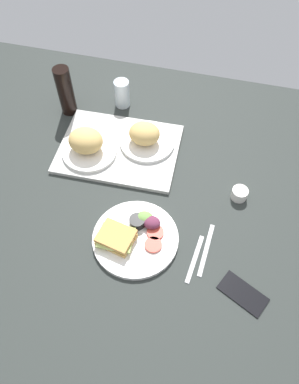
{
  "coord_description": "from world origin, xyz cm",
  "views": [
    {
      "loc": [
        19.34,
        -65.63,
        107.53
      ],
      "look_at": [
        2.0,
        3.0,
        4.0
      ],
      "focal_mm": 34.23,
      "sensor_mm": 36.0,
      "label": 1
    }
  ],
  "objects": [
    {
      "name": "ground_plane",
      "position": [
        0.0,
        0.0,
        -1.5
      ],
      "size": [
        190.0,
        150.0,
        3.0
      ],
      "primitive_type": "cube",
      "color": "#282D2B"
    },
    {
      "name": "bread_plate_near",
      "position": [
        -25.48,
        17.1,
        5.74
      ],
      "size": [
        20.65,
        20.65,
        10.16
      ],
      "color": "white",
      "rests_on": "serving_tray"
    },
    {
      "name": "fork",
      "position": [
        21.52,
        -15.76,
        0.25
      ],
      "size": [
        3.27,
        17.05,
        0.5
      ],
      "primitive_type": "cube",
      "rotation": [
        0.0,
        0.0,
        1.46
      ],
      "color": "#B7B7BC",
      "rests_on": "ground_plane"
    },
    {
      "name": "cell_phone",
      "position": [
        37.45,
        -23.31,
        0.4
      ],
      "size": [
        16.1,
        12.75,
        0.8
      ],
      "primitive_type": "cube",
      "rotation": [
        0.0,
        0.0,
        -0.45
      ],
      "color": "black",
      "rests_on": "ground_plane"
    },
    {
      "name": "drinking_glass",
      "position": [
        -20.76,
        46.75,
        5.9
      ],
      "size": [
        6.2,
        6.2,
        11.81
      ],
      "primitive_type": "cylinder",
      "color": "silver",
      "rests_on": "ground_plane"
    },
    {
      "name": "soda_bottle",
      "position": [
        -41.18,
        37.6,
        10.41
      ],
      "size": [
        6.4,
        6.4,
        20.82
      ],
      "primitive_type": "cylinder",
      "color": "black",
      "rests_on": "ground_plane"
    },
    {
      "name": "bread_plate_far",
      "position": [
        -5.45,
        26.49,
        5.15
      ],
      "size": [
        21.15,
        21.15,
        9.43
      ],
      "color": "white",
      "rests_on": "serving_tray"
    },
    {
      "name": "serving_tray",
      "position": [
        -14.85,
        21.83,
        0.8
      ],
      "size": [
        46.19,
        34.64,
        1.6
      ],
      "primitive_type": "cube",
      "rotation": [
        0.0,
        0.0,
        0.04
      ],
      "color": "#B2B2AD",
      "rests_on": "ground_plane"
    },
    {
      "name": "plate_with_salad",
      "position": [
        0.86,
        -13.34,
        1.73
      ],
      "size": [
        28.04,
        28.04,
        5.4
      ],
      "color": "white",
      "rests_on": "ground_plane"
    },
    {
      "name": "knife",
      "position": [
        24.52,
        -11.76,
        0.25
      ],
      "size": [
        2.71,
        19.05,
        0.5
      ],
      "primitive_type": "cube",
      "rotation": [
        0.0,
        0.0,
        1.5
      ],
      "color": "#B7B7BC",
      "rests_on": "ground_plane"
    },
    {
      "name": "espresso_cup",
      "position": [
        32.27,
        11.3,
        2.0
      ],
      "size": [
        5.6,
        5.6,
        4.0
      ],
      "primitive_type": "cylinder",
      "color": "silver",
      "rests_on": "ground_plane"
    }
  ]
}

